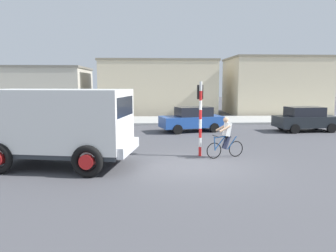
{
  "coord_description": "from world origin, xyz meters",
  "views": [
    {
      "loc": [
        -1.86,
        -11.77,
        3.13
      ],
      "look_at": [
        -1.11,
        2.5,
        1.2
      ],
      "focal_mm": 34.07,
      "sensor_mm": 36.0,
      "label": 1
    }
  ],
  "objects_px": {
    "car_white_mid": "(55,119)",
    "car_far_side": "(192,119)",
    "car_red_near": "(306,119)",
    "traffic_light_pole": "(200,108)",
    "cyclist": "(226,137)",
    "truck_foreground": "(59,123)"
  },
  "relations": [
    {
      "from": "truck_foreground",
      "to": "car_red_near",
      "type": "xyz_separation_m",
      "value": [
        13.51,
        8.13,
        -0.85
      ]
    },
    {
      "from": "car_red_near",
      "to": "car_white_mid",
      "type": "relative_size",
      "value": 0.97
    },
    {
      "from": "car_red_near",
      "to": "car_far_side",
      "type": "bearing_deg",
      "value": 177.44
    },
    {
      "from": "truck_foreground",
      "to": "traffic_light_pole",
      "type": "distance_m",
      "value": 5.77
    },
    {
      "from": "traffic_light_pole",
      "to": "car_far_side",
      "type": "relative_size",
      "value": 0.74
    },
    {
      "from": "truck_foreground",
      "to": "car_red_near",
      "type": "distance_m",
      "value": 15.79
    },
    {
      "from": "car_white_mid",
      "to": "car_far_side",
      "type": "xyz_separation_m",
      "value": [
        8.83,
        -0.22,
        0.0
      ]
    },
    {
      "from": "truck_foreground",
      "to": "car_red_near",
      "type": "bearing_deg",
      "value": 31.03
    },
    {
      "from": "cyclist",
      "to": "car_far_side",
      "type": "distance_m",
      "value": 7.42
    },
    {
      "from": "cyclist",
      "to": "car_white_mid",
      "type": "relative_size",
      "value": 0.4
    },
    {
      "from": "cyclist",
      "to": "car_white_mid",
      "type": "xyz_separation_m",
      "value": [
        -9.31,
        7.62,
        -0.05
      ]
    },
    {
      "from": "truck_foreground",
      "to": "car_white_mid",
      "type": "height_order",
      "value": "truck_foreground"
    },
    {
      "from": "traffic_light_pole",
      "to": "cyclist",
      "type": "bearing_deg",
      "value": -23.82
    },
    {
      "from": "cyclist",
      "to": "car_red_near",
      "type": "distance_m",
      "value": 9.9
    },
    {
      "from": "traffic_light_pole",
      "to": "car_white_mid",
      "type": "distance_m",
      "value": 11.03
    },
    {
      "from": "truck_foreground",
      "to": "car_white_mid",
      "type": "distance_m",
      "value": 9.14
    },
    {
      "from": "truck_foreground",
      "to": "traffic_light_pole",
      "type": "height_order",
      "value": "traffic_light_pole"
    },
    {
      "from": "traffic_light_pole",
      "to": "car_red_near",
      "type": "height_order",
      "value": "traffic_light_pole"
    },
    {
      "from": "car_red_near",
      "to": "car_far_side",
      "type": "xyz_separation_m",
      "value": [
        -7.41,
        0.33,
        0.0
      ]
    },
    {
      "from": "truck_foreground",
      "to": "car_white_mid",
      "type": "bearing_deg",
      "value": 107.5
    },
    {
      "from": "cyclist",
      "to": "traffic_light_pole",
      "type": "bearing_deg",
      "value": 156.18
    },
    {
      "from": "car_red_near",
      "to": "cyclist",
      "type": "bearing_deg",
      "value": -134.44
    }
  ]
}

